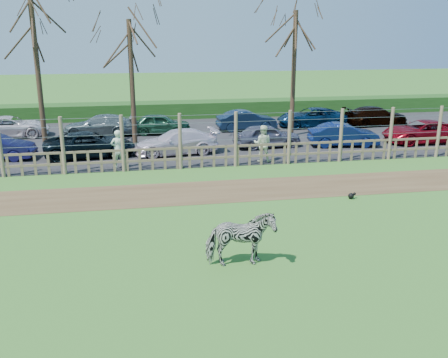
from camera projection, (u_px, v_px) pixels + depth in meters
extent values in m
plane|color=#568A39|center=(205.00, 240.00, 14.80)|extent=(120.00, 120.00, 0.00)
cube|color=brown|center=(189.00, 193.00, 19.04)|extent=(34.00, 2.80, 0.01)
cube|color=#232326|center=(171.00, 138.00, 28.47)|extent=(44.00, 13.00, 0.04)
cube|color=#1E4716|center=(163.00, 110.00, 34.92)|extent=(46.00, 2.00, 1.10)
cube|color=brown|center=(181.00, 159.00, 22.21)|extent=(30.00, 0.06, 0.10)
cube|color=brown|center=(180.00, 148.00, 22.07)|extent=(30.00, 0.06, 0.10)
cylinder|color=brown|center=(0.00, 148.00, 20.75)|extent=(0.16, 0.16, 2.50)
cylinder|color=brown|center=(63.00, 146.00, 21.16)|extent=(0.16, 0.16, 2.50)
cylinder|color=brown|center=(123.00, 144.00, 21.57)|extent=(0.16, 0.16, 2.50)
cylinder|color=brown|center=(180.00, 141.00, 21.98)|extent=(0.16, 0.16, 2.50)
cylinder|color=brown|center=(236.00, 139.00, 22.40)|extent=(0.16, 0.16, 2.50)
cylinder|color=brown|center=(289.00, 137.00, 22.81)|extent=(0.16, 0.16, 2.50)
cylinder|color=brown|center=(341.00, 135.00, 23.22)|extent=(0.16, 0.16, 2.50)
cylinder|color=brown|center=(391.00, 134.00, 23.63)|extent=(0.16, 0.16, 2.50)
cylinder|color=brown|center=(439.00, 132.00, 24.05)|extent=(0.16, 0.16, 2.50)
cylinder|color=gray|center=(180.00, 141.00, 21.98)|extent=(30.00, 0.02, 0.02)
cylinder|color=gray|center=(180.00, 133.00, 21.87)|extent=(30.00, 0.02, 0.02)
cylinder|color=gray|center=(180.00, 124.00, 21.75)|extent=(30.00, 0.02, 0.02)
cylinder|color=gray|center=(180.00, 116.00, 21.65)|extent=(30.00, 0.02, 0.02)
cylinder|color=#3D2B1E|center=(38.00, 77.00, 24.43)|extent=(0.26, 0.26, 7.50)
cylinder|color=#3D2B1E|center=(132.00, 84.00, 26.26)|extent=(0.26, 0.26, 6.50)
cylinder|color=#3D2B1E|center=(293.00, 75.00, 28.15)|extent=(0.26, 0.26, 7.00)
imported|color=gray|center=(240.00, 239.00, 12.99)|extent=(1.80, 0.84, 1.51)
imported|color=silver|center=(118.00, 149.00, 22.09)|extent=(0.70, 0.52, 1.72)
imported|color=#E1EFC7|center=(263.00, 144.00, 23.16)|extent=(1.00, 0.89, 1.72)
sphere|color=black|center=(351.00, 196.00, 18.36)|extent=(0.22, 0.22, 0.22)
sphere|color=black|center=(354.00, 194.00, 18.36)|extent=(0.11, 0.11, 0.11)
imported|color=black|center=(90.00, 144.00, 24.16)|extent=(4.50, 2.41, 1.20)
imported|color=silver|center=(176.00, 142.00, 24.69)|extent=(4.29, 2.12, 1.20)
imported|color=#57566C|center=(267.00, 136.00, 26.14)|extent=(3.65, 1.77, 1.20)
imported|color=#0D1D53|center=(343.00, 135.00, 26.36)|extent=(3.78, 1.76, 1.20)
imported|color=maroon|center=(422.00, 132.00, 27.18)|extent=(4.33, 2.01, 1.20)
imported|color=silver|center=(10.00, 127.00, 28.53)|extent=(4.49, 2.40, 1.20)
imported|color=slate|center=(99.00, 125.00, 28.95)|extent=(4.24, 1.97, 1.20)
imported|color=#214F35|center=(160.00, 124.00, 29.46)|extent=(3.60, 1.61, 1.20)
imported|color=#13243D|center=(247.00, 120.00, 30.56)|extent=(3.71, 1.48, 1.20)
imported|color=#082140|center=(311.00, 117.00, 31.55)|extent=(4.50, 2.43, 1.20)
imported|color=black|center=(376.00, 116.00, 32.09)|extent=(4.23, 1.92, 1.20)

